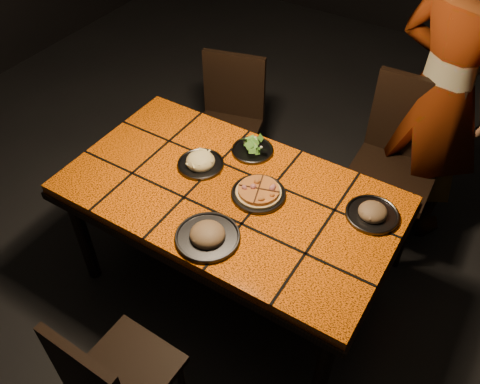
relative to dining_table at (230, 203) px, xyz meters
The scene contains 11 objects.
room_shell 0.83m from the dining_table, ahead, with size 6.04×7.04×3.08m.
dining_table is the anchor object (origin of this frame).
chair_near 0.95m from the dining_table, 88.66° to the right, with size 0.39×0.39×0.83m.
chair_far_left 0.97m from the dining_table, 122.79° to the left, with size 0.50×0.50×0.89m.
chair_far_right 1.07m from the dining_table, 57.99° to the left, with size 0.48×0.48×1.02m.
diner 1.30m from the dining_table, 58.80° to the left, with size 0.67×0.44×1.83m, color brown.
plate_pizza 0.17m from the dining_table, 20.31° to the left, with size 0.27×0.27×0.04m.
plate_pasta 0.26m from the dining_table, 160.64° to the left, with size 0.24×0.24×0.08m.
plate_salad 0.33m from the dining_table, 100.46° to the left, with size 0.22×0.22×0.07m.
plate_mushroom_a 0.33m from the dining_table, 75.23° to the right, with size 0.29×0.29×0.09m.
plate_mushroom_b 0.68m from the dining_table, 17.99° to the left, with size 0.25×0.25×0.08m.
Camera 1 is at (0.96, -1.45, 2.46)m, focal length 38.00 mm.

